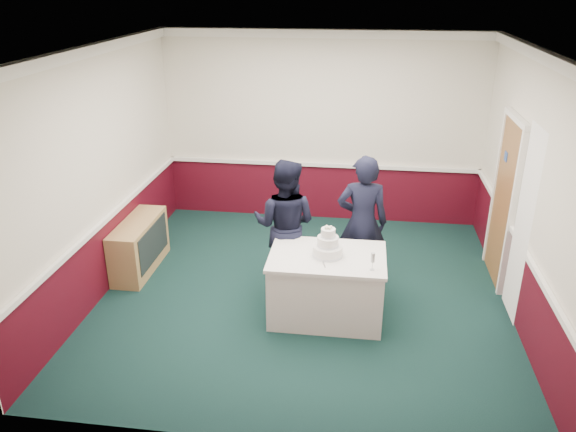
# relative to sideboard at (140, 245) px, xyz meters

# --- Properties ---
(ground) EXTENTS (5.00, 5.00, 0.00)m
(ground) POSITION_rel_sideboard_xyz_m (2.28, -0.36, -0.35)
(ground) COLOR #132F2D
(ground) RESTS_ON ground
(room_shell) EXTENTS (5.00, 5.00, 3.00)m
(room_shell) POSITION_rel_sideboard_xyz_m (2.36, 0.25, 1.62)
(room_shell) COLOR silver
(room_shell) RESTS_ON ground
(sideboard) EXTENTS (0.41, 1.20, 0.70)m
(sideboard) POSITION_rel_sideboard_xyz_m (0.00, 0.00, 0.00)
(sideboard) COLOR #A98052
(sideboard) RESTS_ON ground
(cake_table) EXTENTS (1.32, 0.92, 0.79)m
(cake_table) POSITION_rel_sideboard_xyz_m (2.59, -0.81, 0.05)
(cake_table) COLOR white
(cake_table) RESTS_ON ground
(wedding_cake) EXTENTS (0.35, 0.35, 0.36)m
(wedding_cake) POSITION_rel_sideboard_xyz_m (2.59, -0.81, 0.55)
(wedding_cake) COLOR white
(wedding_cake) RESTS_ON cake_table
(cake_knife) EXTENTS (0.07, 0.22, 0.00)m
(cake_knife) POSITION_rel_sideboard_xyz_m (2.56, -1.01, 0.44)
(cake_knife) COLOR silver
(cake_knife) RESTS_ON cake_table
(champagne_flute) EXTENTS (0.05, 0.05, 0.21)m
(champagne_flute) POSITION_rel_sideboard_xyz_m (3.09, -1.09, 0.58)
(champagne_flute) COLOR silver
(champagne_flute) RESTS_ON cake_table
(person_man) EXTENTS (0.91, 0.76, 1.70)m
(person_man) POSITION_rel_sideboard_xyz_m (2.01, -0.16, 0.50)
(person_man) COLOR black
(person_man) RESTS_ON ground
(person_woman) EXTENTS (0.66, 0.45, 1.75)m
(person_woman) POSITION_rel_sideboard_xyz_m (2.97, -0.02, 0.52)
(person_woman) COLOR black
(person_woman) RESTS_ON ground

